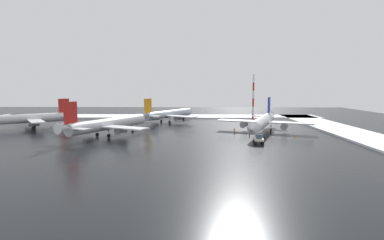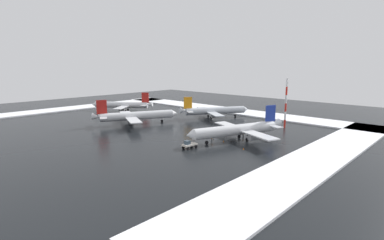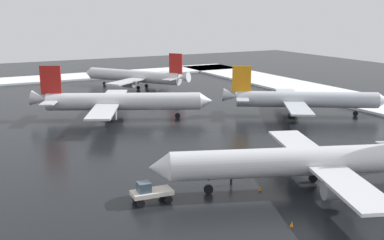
{
  "view_description": "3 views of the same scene",
  "coord_description": "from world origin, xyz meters",
  "px_view_note": "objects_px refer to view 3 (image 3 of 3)",
  "views": [
    {
      "loc": [
        -20.49,
        90.84,
        14.2
      ],
      "look_at": [
        -18.42,
        1.6,
        4.32
      ],
      "focal_mm": 28.0,
      "sensor_mm": 36.0,
      "label": 1
    },
    {
      "loc": [
        -94.46,
        77.68,
        24.52
      ],
      "look_at": [
        -21.37,
        0.2,
        4.51
      ],
      "focal_mm": 28.0,
      "sensor_mm": 36.0,
      "label": 2
    },
    {
      "loc": [
        -82.38,
        35.7,
        21.31
      ],
      "look_at": [
        -17.43,
        1.65,
        4.18
      ],
      "focal_mm": 45.0,
      "sensor_mm": 36.0,
      "label": 3
    }
  ],
  "objects_px": {
    "airplane_parked_portside": "(303,99)",
    "airplane_far_rear": "(120,101)",
    "traffic_cone_wingtip_side": "(260,188)",
    "ground_crew_beside_wing": "(231,177)",
    "ground_crew_near_tug": "(328,172)",
    "airplane_distant_tail": "(304,161)",
    "ground_crew_mid_apron": "(249,163)",
    "traffic_cone_mid_line": "(264,167)",
    "traffic_cone_near_nose": "(292,224)",
    "airplane_foreground_jet": "(136,76)",
    "pushback_tug": "(150,192)"
  },
  "relations": [
    {
      "from": "traffic_cone_near_nose",
      "to": "traffic_cone_mid_line",
      "type": "distance_m",
      "value": 17.5
    },
    {
      "from": "pushback_tug",
      "to": "traffic_cone_mid_line",
      "type": "relative_size",
      "value": 8.66
    },
    {
      "from": "airplane_distant_tail",
      "to": "traffic_cone_wingtip_side",
      "type": "distance_m",
      "value": 6.15
    },
    {
      "from": "pushback_tug",
      "to": "traffic_cone_near_nose",
      "type": "height_order",
      "value": "pushback_tug"
    },
    {
      "from": "airplane_distant_tail",
      "to": "traffic_cone_near_nose",
      "type": "distance_m",
      "value": 11.2
    },
    {
      "from": "airplane_foreground_jet",
      "to": "traffic_cone_wingtip_side",
      "type": "xyz_separation_m",
      "value": [
        -77.58,
        14.33,
        -3.0
      ]
    },
    {
      "from": "airplane_far_rear",
      "to": "airplane_foreground_jet",
      "type": "bearing_deg",
      "value": 89.61
    },
    {
      "from": "airplane_distant_tail",
      "to": "traffic_cone_near_nose",
      "type": "xyz_separation_m",
      "value": [
        -7.44,
        7.71,
        -3.27
      ]
    },
    {
      "from": "ground_crew_mid_apron",
      "to": "airplane_far_rear",
      "type": "bearing_deg",
      "value": 4.78
    },
    {
      "from": "airplane_far_rear",
      "to": "ground_crew_near_tug",
      "type": "height_order",
      "value": "airplane_far_rear"
    },
    {
      "from": "airplane_parked_portside",
      "to": "airplane_far_rear",
      "type": "distance_m",
      "value": 36.67
    },
    {
      "from": "airplane_parked_portside",
      "to": "airplane_foreground_jet",
      "type": "bearing_deg",
      "value": 141.4
    },
    {
      "from": "ground_crew_near_tug",
      "to": "airplane_parked_portside",
      "type": "bearing_deg",
      "value": -3.95
    },
    {
      "from": "ground_crew_near_tug",
      "to": "traffic_cone_wingtip_side",
      "type": "distance_m",
      "value": 9.98
    },
    {
      "from": "pushback_tug",
      "to": "ground_crew_mid_apron",
      "type": "height_order",
      "value": "pushback_tug"
    },
    {
      "from": "airplane_parked_portside",
      "to": "traffic_cone_mid_line",
      "type": "distance_m",
      "value": 35.99
    },
    {
      "from": "traffic_cone_near_nose",
      "to": "ground_crew_near_tug",
      "type": "bearing_deg",
      "value": -55.79
    },
    {
      "from": "airplane_parked_portside",
      "to": "ground_crew_near_tug",
      "type": "height_order",
      "value": "airplane_parked_portside"
    },
    {
      "from": "ground_crew_beside_wing",
      "to": "airplane_distant_tail",
      "type": "bearing_deg",
      "value": -143.52
    },
    {
      "from": "airplane_foreground_jet",
      "to": "ground_crew_beside_wing",
      "type": "height_order",
      "value": "airplane_foreground_jet"
    },
    {
      "from": "pushback_tug",
      "to": "traffic_cone_near_nose",
      "type": "relative_size",
      "value": 8.66
    },
    {
      "from": "airplane_far_rear",
      "to": "traffic_cone_mid_line",
      "type": "bearing_deg",
      "value": -53.74
    },
    {
      "from": "airplane_distant_tail",
      "to": "traffic_cone_wingtip_side",
      "type": "xyz_separation_m",
      "value": [
        2.03,
        4.8,
        -3.27
      ]
    },
    {
      "from": "airplane_foreground_jet",
      "to": "airplane_parked_portside",
      "type": "height_order",
      "value": "airplane_parked_portside"
    },
    {
      "from": "airplane_foreground_jet",
      "to": "ground_crew_beside_wing",
      "type": "distance_m",
      "value": 76.15
    },
    {
      "from": "airplane_parked_portside",
      "to": "traffic_cone_wingtip_side",
      "type": "xyz_separation_m",
      "value": [
        -30.02,
        31.78,
        -3.02
      ]
    },
    {
      "from": "airplane_distant_tail",
      "to": "ground_crew_beside_wing",
      "type": "bearing_deg",
      "value": -17.22
    },
    {
      "from": "airplane_foreground_jet",
      "to": "traffic_cone_wingtip_side",
      "type": "bearing_deg",
      "value": 133.96
    },
    {
      "from": "pushback_tug",
      "to": "traffic_cone_mid_line",
      "type": "height_order",
      "value": "pushback_tug"
    },
    {
      "from": "ground_crew_near_tug",
      "to": "ground_crew_mid_apron",
      "type": "relative_size",
      "value": 1.0
    },
    {
      "from": "airplane_distant_tail",
      "to": "pushback_tug",
      "type": "xyz_separation_m",
      "value": [
        4.79,
        17.88,
        -2.26
      ]
    },
    {
      "from": "ground_crew_near_tug",
      "to": "traffic_cone_wingtip_side",
      "type": "xyz_separation_m",
      "value": [
        0.74,
        9.92,
        -0.7
      ]
    },
    {
      "from": "pushback_tug",
      "to": "ground_crew_beside_wing",
      "type": "height_order",
      "value": "pushback_tug"
    },
    {
      "from": "pushback_tug",
      "to": "traffic_cone_mid_line",
      "type": "xyz_separation_m",
      "value": [
        3.36,
        -18.12,
        -1.01
      ]
    },
    {
      "from": "airplane_far_rear",
      "to": "traffic_cone_wingtip_side",
      "type": "xyz_separation_m",
      "value": [
        -44.19,
        -2.04,
        -3.21
      ]
    },
    {
      "from": "traffic_cone_mid_line",
      "to": "traffic_cone_wingtip_side",
      "type": "height_order",
      "value": "same"
    },
    {
      "from": "airplane_parked_portside",
      "to": "traffic_cone_mid_line",
      "type": "relative_size",
      "value": 54.75
    },
    {
      "from": "ground_crew_mid_apron",
      "to": "traffic_cone_wingtip_side",
      "type": "xyz_separation_m",
      "value": [
        -6.93,
        3.18,
        -0.7
      ]
    },
    {
      "from": "traffic_cone_near_nose",
      "to": "airplane_distant_tail",
      "type": "bearing_deg",
      "value": -46.01
    },
    {
      "from": "ground_crew_near_tug",
      "to": "airplane_distant_tail",
      "type": "bearing_deg",
      "value": 135.51
    },
    {
      "from": "airplane_foreground_jet",
      "to": "traffic_cone_wingtip_side",
      "type": "relative_size",
      "value": 52.29
    },
    {
      "from": "ground_crew_beside_wing",
      "to": "ground_crew_near_tug",
      "type": "relative_size",
      "value": 1.0
    },
    {
      "from": "pushback_tug",
      "to": "ground_crew_mid_apron",
      "type": "xyz_separation_m",
      "value": [
        4.17,
        -16.27,
        -0.31
      ]
    },
    {
      "from": "airplane_distant_tail",
      "to": "airplane_parked_portside",
      "type": "distance_m",
      "value": 41.89
    },
    {
      "from": "airplane_parked_portside",
      "to": "traffic_cone_wingtip_side",
      "type": "height_order",
      "value": "airplane_parked_portside"
    },
    {
      "from": "airplane_foreground_jet",
      "to": "airplane_parked_portside",
      "type": "xyz_separation_m",
      "value": [
        -47.56,
        -17.44,
        0.02
      ]
    },
    {
      "from": "airplane_distant_tail",
      "to": "airplane_foreground_jet",
      "type": "distance_m",
      "value": 80.18
    },
    {
      "from": "traffic_cone_near_nose",
      "to": "traffic_cone_wingtip_side",
      "type": "relative_size",
      "value": 1.0
    },
    {
      "from": "ground_crew_mid_apron",
      "to": "traffic_cone_near_nose",
      "type": "relative_size",
      "value": 3.11
    },
    {
      "from": "airplane_parked_portside",
      "to": "traffic_cone_near_nose",
      "type": "bearing_deg",
      "value": -100.04
    }
  ]
}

